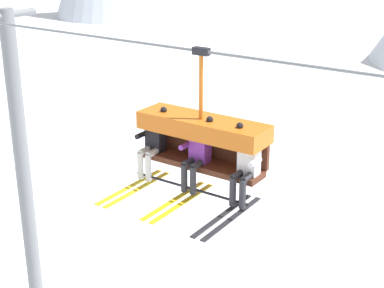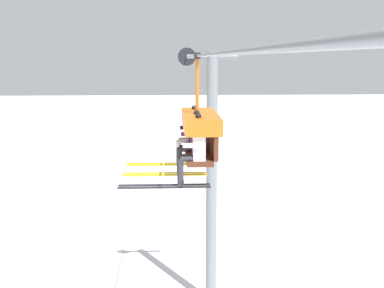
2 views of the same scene
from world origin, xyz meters
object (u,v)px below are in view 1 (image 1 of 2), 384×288
at_px(lift_tower_near, 23,175).
at_px(chairlift_chair, 203,135).
at_px(skier_white, 245,166).
at_px(skier_black, 152,142).
at_px(skier_purple, 196,154).

distance_m(lift_tower_near, chairlift_chair, 6.18).
relative_size(lift_tower_near, skier_white, 5.02).
xyz_separation_m(lift_tower_near, chairlift_chair, (5.65, -0.71, 2.40)).
bearing_deg(chairlift_chair, skier_black, -167.04).
distance_m(skier_black, skier_purple, 0.94).
height_order(chairlift_chair, skier_white, chairlift_chair).
height_order(lift_tower_near, skier_black, lift_tower_near).
height_order(skier_black, skier_white, same).
bearing_deg(lift_tower_near, skier_purple, -9.28).
bearing_deg(skier_white, skier_purple, 180.00).
bearing_deg(skier_black, chairlift_chair, 12.96).
relative_size(skier_black, skier_purple, 1.00).
bearing_deg(skier_black, skier_white, 0.00).
distance_m(chairlift_chair, skier_white, 0.99).
bearing_deg(chairlift_chair, skier_white, -12.96).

